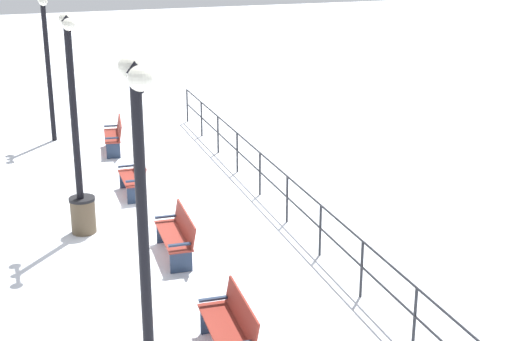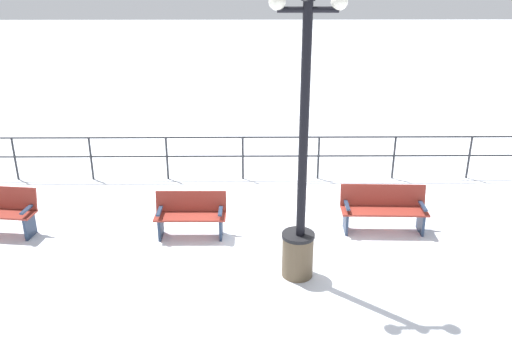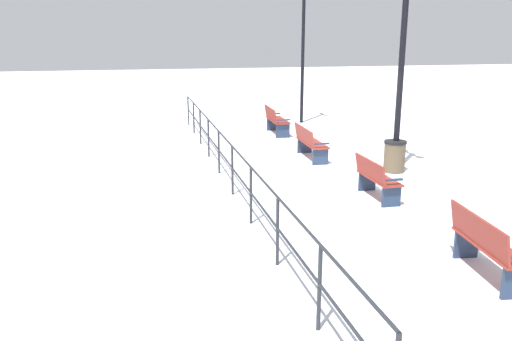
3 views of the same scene
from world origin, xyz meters
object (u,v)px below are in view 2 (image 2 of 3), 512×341
object	(u,v)px
bench_third	(383,208)
trash_bin	(298,254)
bench_second	(191,214)
lamppost_middle	(305,111)

from	to	relation	value
bench_third	trash_bin	size ratio (longest dim) A/B	2.13
bench_second	trash_bin	world-z (taller)	bench_second
lamppost_middle	trash_bin	xyz separation A→B (m)	(-0.03, -0.03, -2.48)
trash_bin	bench_third	bearing A→B (deg)	131.80
bench_second	lamppost_middle	world-z (taller)	lamppost_middle
bench_second	lamppost_middle	xyz separation A→B (m)	(1.45, 1.96, 2.43)
bench_third	trash_bin	xyz separation A→B (m)	(1.61, -1.80, -0.08)
bench_third	lamppost_middle	distance (m)	3.41
bench_second	trash_bin	bearing A→B (deg)	54.07
lamppost_middle	bench_second	bearing A→B (deg)	-126.48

